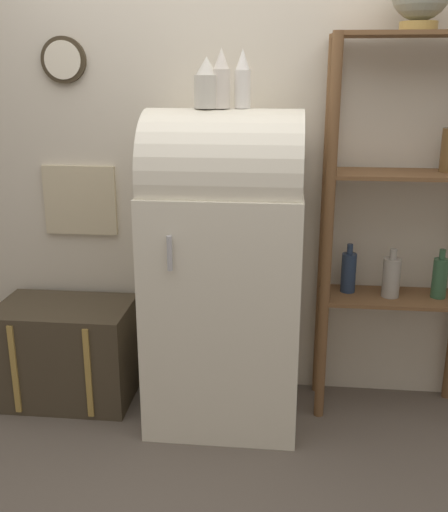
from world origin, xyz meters
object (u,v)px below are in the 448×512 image
(suitcase_trunk, at_px, (67,352))
(vase_right, at_px, (243,81))
(vase_center, at_px, (221,80))
(vase_left, at_px, (207,85))
(refrigerator, at_px, (224,266))

(suitcase_trunk, height_order, vase_right, vase_right)
(suitcase_trunk, height_order, vase_center, vase_center)
(suitcase_trunk, distance_m, vase_left, 1.61)
(vase_left, relative_size, vase_center, 0.85)
(vase_center, bearing_deg, vase_left, 178.86)
(suitcase_trunk, bearing_deg, vase_left, -5.15)
(refrigerator, xyz_separation_m, vase_center, (-0.01, -0.01, 0.88))
(refrigerator, distance_m, vase_left, 0.86)
(suitcase_trunk, bearing_deg, vase_right, -2.98)
(refrigerator, bearing_deg, suitcase_trunk, 176.19)
(refrigerator, bearing_deg, vase_center, -130.10)
(refrigerator, height_order, vase_right, vase_right)
(refrigerator, relative_size, vase_left, 7.02)
(vase_left, relative_size, vase_right, 0.86)
(vase_left, xyz_separation_m, vase_right, (0.16, 0.02, 0.02))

